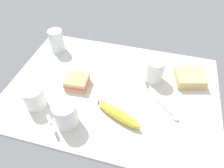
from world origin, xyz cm
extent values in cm
cube|color=beige|center=(0.00, 0.00, 1.00)|extent=(90.00, 64.00, 2.00)
cylinder|color=white|center=(-27.04, -16.44, 6.60)|extent=(8.26, 8.26, 9.20)
cylinder|color=brown|center=(-27.04, -16.44, 10.70)|extent=(7.27, 7.27, 0.40)
cylinder|color=white|center=(-29.00, -11.18, 7.06)|extent=(3.90, 2.42, 1.20)
cylinder|color=white|center=(-11.72, -20.91, 7.14)|extent=(8.66, 8.66, 10.28)
cylinder|color=tan|center=(-11.72, -20.91, 11.78)|extent=(7.62, 7.62, 0.40)
cylinder|color=white|center=(-15.98, -24.97, 7.66)|extent=(3.56, 3.65, 1.20)
cylinder|color=white|center=(16.43, 10.75, 7.18)|extent=(7.89, 7.89, 10.36)
cylinder|color=black|center=(16.43, 10.75, 11.86)|extent=(6.94, 6.94, 0.40)
cylinder|color=white|center=(11.41, 8.85, 7.70)|extent=(2.38, 3.74, 1.20)
cube|color=#DBB77A|center=(32.00, 13.36, 2.80)|extent=(14.33, 13.47, 1.60)
cube|color=#D8B259|center=(32.00, 13.36, 4.20)|extent=(14.33, 13.47, 1.20)
cube|color=#DBB77A|center=(32.00, 13.36, 5.60)|extent=(14.33, 13.47, 1.60)
cube|color=tan|center=(-15.25, -1.97, 2.80)|extent=(10.05, 9.17, 1.60)
cube|color=#C14C4C|center=(-15.25, -1.97, 4.20)|extent=(10.05, 9.17, 1.20)
cube|color=tan|center=(-15.25, -1.97, 5.60)|extent=(10.05, 9.17, 1.60)
cylinder|color=silver|center=(-34.33, 19.44, 7.73)|extent=(7.06, 7.06, 11.46)
cylinder|color=white|center=(-34.33, 19.44, 6.34)|extent=(6.36, 6.36, 8.67)
ellipsoid|color=yellow|center=(6.25, -13.94, 4.01)|extent=(19.61, 11.16, 4.01)
cube|color=#4C3819|center=(-2.34, -10.40, 4.01)|extent=(1.20, 1.20, 1.20)
ellipsoid|color=silver|center=(27.44, -8.54, 2.40)|extent=(4.26, 4.22, 0.80)
cylinder|color=silver|center=(23.00, -4.34, 2.35)|extent=(6.74, 6.43, 0.70)
cube|color=white|center=(-5.30, 11.90, 2.15)|extent=(20.15, 20.15, 0.30)
camera|label=1|loc=(16.11, -59.48, 69.56)|focal=33.71mm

